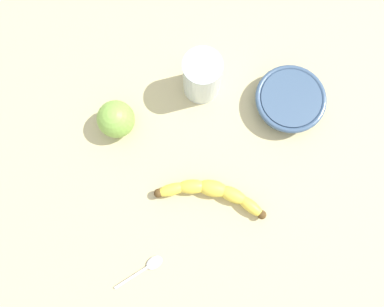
{
  "coord_description": "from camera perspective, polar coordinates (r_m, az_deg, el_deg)",
  "views": [
    {
      "loc": [
        4.82,
        11.09,
        78.55
      ],
      "look_at": [
        1.47,
        -2.01,
        5.0
      ],
      "focal_mm": 32.87,
      "sensor_mm": 36.0,
      "label": 1
    }
  ],
  "objects": [
    {
      "name": "teaspoon",
      "position": [
        0.76,
        -6.59,
        -17.46
      ],
      "size": [
        11.11,
        4.79,
        0.8
      ],
      "rotation": [
        0.0,
        0.0,
        3.45
      ],
      "color": "silver",
      "rests_on": "wooden_tabletop"
    },
    {
      "name": "ceramic_bowl",
      "position": [
        0.8,
        15.52,
        8.32
      ],
      "size": [
        15.35,
        15.35,
        4.3
      ],
      "color": "#3D5675",
      "rests_on": "wooden_tabletop"
    },
    {
      "name": "wooden_tabletop",
      "position": [
        0.78,
        1.42,
        -1.61
      ],
      "size": [
        120.0,
        120.0,
        3.0
      ],
      "primitive_type": "cube",
      "color": "#CABA84",
      "rests_on": "ground"
    },
    {
      "name": "banana",
      "position": [
        0.74,
        3.25,
        -6.37
      ],
      "size": [
        21.91,
        12.42,
        3.53
      ],
      "rotation": [
        0.0,
        0.0,
        5.83
      ],
      "color": "yellow",
      "rests_on": "wooden_tabletop"
    },
    {
      "name": "smoothie_glass",
      "position": [
        0.76,
        1.62,
        12.3
      ],
      "size": [
        8.1,
        8.1,
        11.78
      ],
      "color": "silver",
      "rests_on": "wooden_tabletop"
    },
    {
      "name": "green_apple_fruit",
      "position": [
        0.76,
        -12.23,
        5.47
      ],
      "size": [
        8.01,
        8.01,
        8.01
      ],
      "primitive_type": "sphere",
      "color": "#84B747",
      "rests_on": "wooden_tabletop"
    }
  ]
}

